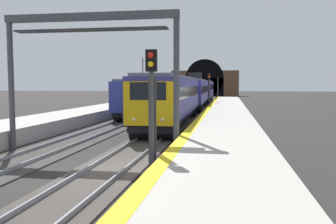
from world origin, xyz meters
TOP-DOWN VIEW (x-y plane):
  - ground_plane at (0.00, 0.00)m, footprint 320.00×320.00m
  - platform_right at (0.00, -4.27)m, footprint 112.00×3.97m
  - platform_right_edge_strip at (0.00, -2.53)m, footprint 112.00×0.50m
  - track_main_line at (0.00, 0.00)m, footprint 160.00×2.63m
  - track_adjacent_line at (0.00, 4.21)m, footprint 160.00×3.02m
  - train_main_approaching at (35.57, -0.00)m, footprint 58.32×3.17m
  - train_adjacent_platform at (44.63, 4.21)m, footprint 57.43×3.30m
  - railway_signal_near at (-0.78, -1.87)m, footprint 0.39×0.38m
  - railway_signal_mid at (36.20, -1.87)m, footprint 0.39×0.38m
  - railway_signal_far at (77.10, -1.87)m, footprint 0.39×0.38m
  - overhead_signal_gantry at (3.69, 2.10)m, footprint 0.70×8.66m
  - tunnel_portal at (88.74, 2.10)m, footprint 2.71×18.72m
  - catenary_mast_near at (50.99, 10.84)m, footprint 0.22×1.93m

SIDE VIEW (x-z plane):
  - ground_plane at x=0.00m, z-range 0.00..0.00m
  - track_adjacent_line at x=0.00m, z-range -0.06..0.15m
  - track_main_line at x=0.00m, z-range -0.06..0.15m
  - platform_right at x=0.00m, z-range 0.00..0.93m
  - platform_right_edge_strip at x=0.00m, z-range 0.93..0.94m
  - train_adjacent_platform at x=44.63m, z-range -0.18..4.44m
  - train_main_approaching at x=35.57m, z-range -0.16..4.67m
  - railway_signal_near at x=-0.78m, z-range 0.42..4.89m
  - railway_signal_mid at x=36.20m, z-range 0.43..5.20m
  - railway_signal_far at x=77.10m, z-range 0.54..5.61m
  - tunnel_portal at x=88.74m, z-range -1.67..8.81m
  - catenary_mast_near at x=50.99m, z-range 0.10..8.22m
  - overhead_signal_gantry at x=3.69m, z-range 1.74..8.41m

